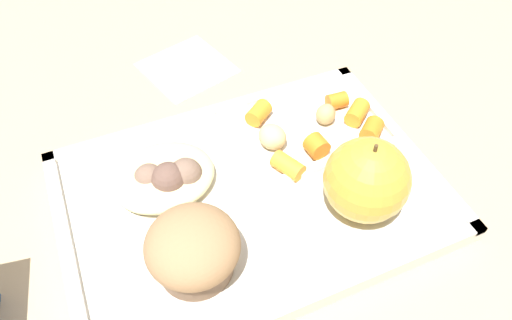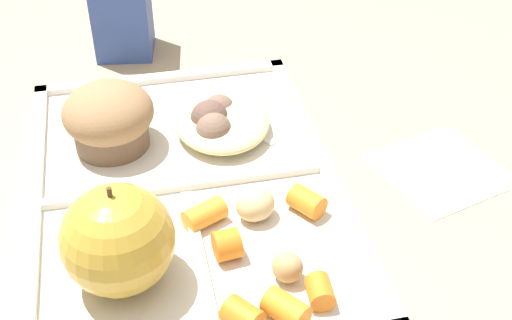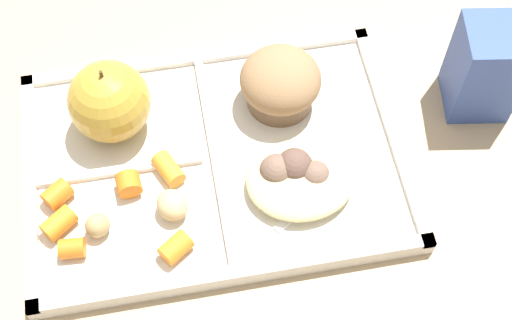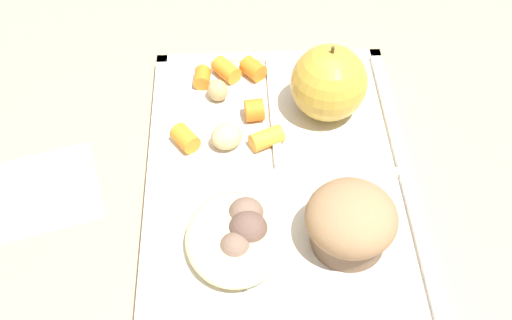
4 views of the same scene
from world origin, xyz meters
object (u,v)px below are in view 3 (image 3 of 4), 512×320
(lunch_tray, at_px, (215,161))
(green_apple, at_px, (109,102))
(bran_muffin, at_px, (280,83))
(plastic_fork, at_px, (336,173))
(milk_carton, at_px, (485,68))

(lunch_tray, bearing_deg, green_apple, 148.51)
(bran_muffin, height_order, plastic_fork, bran_muffin)
(green_apple, bearing_deg, milk_carton, -3.71)
(lunch_tray, distance_m, bran_muffin, 0.11)
(lunch_tray, relative_size, milk_carton, 3.48)
(plastic_fork, bearing_deg, milk_carton, 23.04)
(green_apple, bearing_deg, lunch_tray, -31.49)
(bran_muffin, bearing_deg, plastic_fork, -68.66)
(lunch_tray, bearing_deg, bran_muffin, 36.48)
(lunch_tray, relative_size, green_apple, 4.24)
(green_apple, relative_size, plastic_fork, 0.69)
(milk_carton, bearing_deg, lunch_tray, -164.51)
(lunch_tray, xyz_separation_m, green_apple, (-0.10, 0.06, 0.05))
(lunch_tray, xyz_separation_m, bran_muffin, (0.08, 0.06, 0.04))
(green_apple, xyz_separation_m, bran_muffin, (0.18, 0.00, -0.01))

